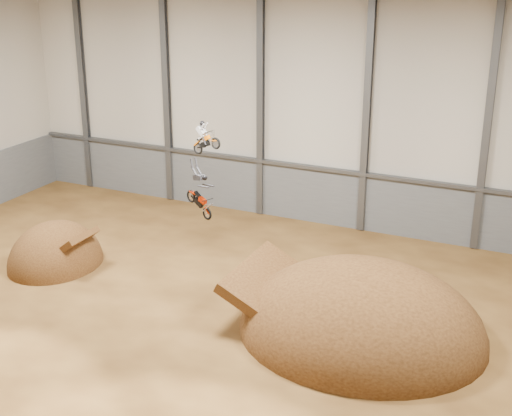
{
  "coord_description": "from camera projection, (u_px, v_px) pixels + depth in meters",
  "views": [
    {
      "loc": [
        14.47,
        -24.17,
        15.97
      ],
      "look_at": [
        1.38,
        4.0,
        4.67
      ],
      "focal_mm": 50.0,
      "sensor_mm": 36.0,
      "label": 1
    }
  ],
  "objects": [
    {
      "name": "landing_ramp",
      "position": [
        360.0,
        334.0,
        31.4
      ],
      "size": [
        10.96,
        9.7,
        6.32
      ],
      "primitive_type": "ellipsoid",
      "color": "#371F0D",
      "rests_on": "ground"
    },
    {
      "name": "lower_band_back",
      "position": [
        310.0,
        194.0,
        43.89
      ],
      "size": [
        39.8,
        0.18,
        3.5
      ],
      "primitive_type": "cube",
      "color": "slate",
      "rests_on": "ground"
    },
    {
      "name": "steel_column_4",
      "position": [
        487.0,
        128.0,
        38.04
      ],
      "size": [
        0.4,
        0.36,
        13.9
      ],
      "primitive_type": "cube",
      "color": "#47494F",
      "rests_on": "ground"
    },
    {
      "name": "steel_rail",
      "position": [
        310.0,
        167.0,
        43.14
      ],
      "size": [
        39.8,
        0.35,
        0.2
      ],
      "primitive_type": "cube",
      "color": "#47494F",
      "rests_on": "lower_band_back"
    },
    {
      "name": "back_wall",
      "position": [
        313.0,
        110.0,
        42.18
      ],
      "size": [
        40.0,
        0.1,
        14.0
      ],
      "primitive_type": "cube",
      "color": "beige",
      "rests_on": "ground"
    },
    {
      "name": "steel_column_3",
      "position": [
        367.0,
        116.0,
        40.68
      ],
      "size": [
        0.4,
        0.36,
        13.9
      ],
      "primitive_type": "cube",
      "color": "#47494F",
      "rests_on": "ground"
    },
    {
      "name": "fmx_rider_b",
      "position": [
        197.0,
        188.0,
        32.4
      ],
      "size": [
        3.16,
        1.89,
        2.96
      ],
      "primitive_type": null,
      "rotation": [
        0.0,
        0.42,
        -0.41
      ],
      "color": "#B61D00"
    },
    {
      "name": "ceiling",
      "position": [
        179.0,
        4.0,
        27.0
      ],
      "size": [
        40.0,
        40.0,
        0.0
      ],
      "primitive_type": "plane",
      "color": "black",
      "rests_on": "back_wall"
    },
    {
      "name": "steel_column_2",
      "position": [
        261.0,
        106.0,
        43.33
      ],
      "size": [
        0.4,
        0.36,
        13.9
      ],
      "primitive_type": "cube",
      "color": "#47494F",
      "rests_on": "ground"
    },
    {
      "name": "steel_column_0",
      "position": [
        83.0,
        89.0,
        48.61
      ],
      "size": [
        0.4,
        0.36,
        13.9
      ],
      "primitive_type": "cube",
      "color": "#47494F",
      "rests_on": "ground"
    },
    {
      "name": "floor",
      "position": [
        190.0,
        329.0,
        31.79
      ],
      "size": [
        40.0,
        40.0,
        0.0
      ],
      "primitive_type": "plane",
      "color": "#4B2F14",
      "rests_on": "ground"
    },
    {
      "name": "steel_column_1",
      "position": [
        167.0,
        97.0,
        45.97
      ],
      "size": [
        0.4,
        0.36,
        13.9
      ],
      "primitive_type": "cube",
      "color": "#47494F",
      "rests_on": "ground"
    },
    {
      "name": "takeoff_ramp",
      "position": [
        56.0,
        264.0,
        38.38
      ],
      "size": [
        4.73,
        5.46,
        4.73
      ],
      "primitive_type": "ellipsoid",
      "color": "#371F0D",
      "rests_on": "ground"
    },
    {
      "name": "fmx_rider_a",
      "position": [
        208.0,
        135.0,
        35.18
      ],
      "size": [
        2.44,
        1.24,
        2.24
      ],
      "primitive_type": null,
      "rotation": [
        0.0,
        -0.37,
        -0.24
      ],
      "color": "orange"
    }
  ]
}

